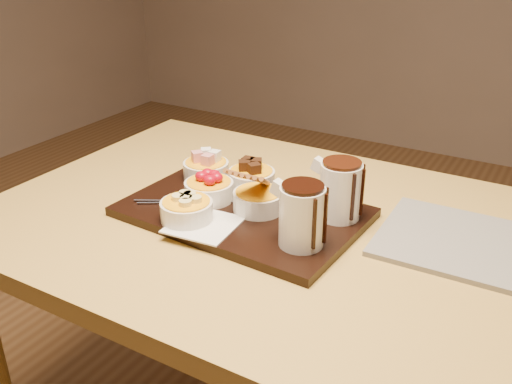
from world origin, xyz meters
The scene contains 12 objects.
dining_table centered at (0.00, 0.00, 0.65)m, with size 1.20×0.80×0.75m.
serving_board centered at (-0.09, -0.02, 0.76)m, with size 0.46×0.30×0.02m, color black.
napkin centered at (-0.12, -0.12, 0.77)m, with size 0.12×0.12×0.00m, color white.
bowl_marshmallows centered at (-0.24, 0.06, 0.79)m, with size 0.10×0.10×0.04m, color silver.
bowl_cake centered at (-0.13, 0.07, 0.79)m, with size 0.10×0.10×0.04m, color silver.
bowl_strawberries centered at (-0.17, -0.02, 0.79)m, with size 0.10×0.10×0.04m, color silver.
bowl_biscotti centered at (-0.06, -0.01, 0.79)m, with size 0.10×0.10×0.04m, color silver.
bowl_bananas centered at (-0.16, -0.12, 0.79)m, with size 0.10×0.10×0.04m, color silver.
pitcher_dark_chocolate centered at (0.07, -0.09, 0.82)m, with size 0.08×0.08×0.11m, color silver.
pitcher_milk_chocolate centered at (0.09, 0.04, 0.82)m, with size 0.08×0.08×0.11m, color silver.
fondue_skewers centered at (-0.18, -0.05, 0.77)m, with size 0.26×0.03×0.01m, color silver, non-canonical shape.
newspaper centered at (0.32, 0.08, 0.76)m, with size 0.31×0.25×0.01m, color beige.
Camera 1 is at (0.44, -0.88, 1.28)m, focal length 40.00 mm.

